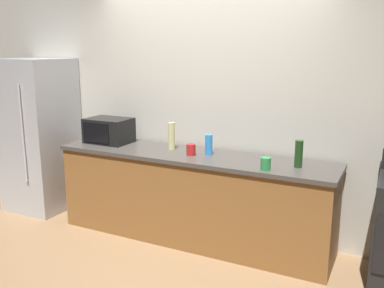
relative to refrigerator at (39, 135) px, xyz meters
The scene contains 10 objects.
ground_plane 2.27m from the refrigerator, 11.03° to the right, with size 8.00×8.00×0.00m, color #93704C.
back_wall 2.14m from the refrigerator, 11.32° to the left, with size 6.40×0.10×2.70m, color beige.
counter_run 2.10m from the refrigerator, ahead, with size 2.84×0.64×0.90m.
refrigerator is the anchor object (origin of this frame).
microwave 1.01m from the refrigerator, ahead, with size 0.48×0.35×0.27m.
bottle_spray_cleaner 2.21m from the refrigerator, ahead, with size 0.07×0.07×0.20m, color #338CE5.
bottle_wine 3.10m from the refrigerator, ahead, with size 0.07×0.07×0.24m, color #1E3F19.
bottle_vinegar 1.78m from the refrigerator, ahead, with size 0.07×0.07×0.28m, color beige.
mug_green 2.87m from the refrigerator, ahead, with size 0.09×0.09×0.11m, color #2D8C47.
mug_red 2.06m from the refrigerator, ahead, with size 0.09×0.09×0.11m, color red.
Camera 1 is at (1.82, -3.22, 1.93)m, focal length 39.61 mm.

